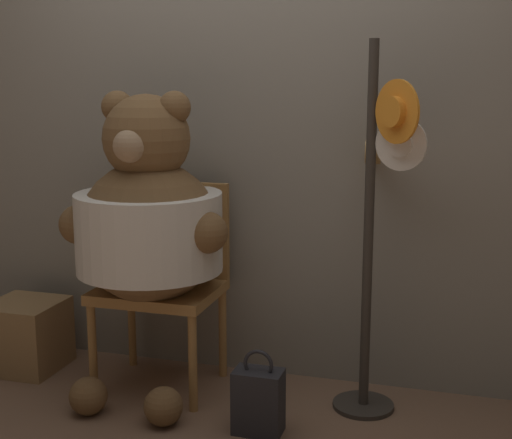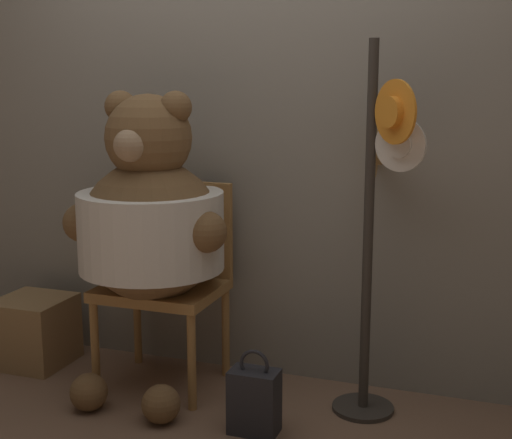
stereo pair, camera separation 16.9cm
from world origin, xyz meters
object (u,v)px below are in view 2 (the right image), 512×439
at_px(teddy_bear, 150,221).
at_px(hat_display_rack, 377,217).
at_px(chair, 168,272).
at_px(handbag_on_ground, 254,400).

relative_size(teddy_bear, hat_display_rack, 0.87).
xyz_separation_m(chair, hat_display_rack, (1.03, -0.03, 0.35)).
distance_m(teddy_bear, hat_display_rack, 1.04).
height_order(teddy_bear, hat_display_rack, hat_display_rack).
bearing_deg(chair, teddy_bear, -92.21).
distance_m(chair, teddy_bear, 0.33).
distance_m(teddy_bear, handbag_on_ground, 0.94).
distance_m(chair, handbag_on_ground, 0.82).
relative_size(chair, teddy_bear, 0.69).
bearing_deg(hat_display_rack, teddy_bear, -173.03).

